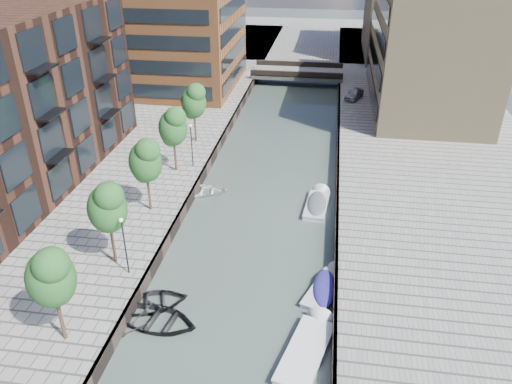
% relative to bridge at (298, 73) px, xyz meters
% --- Properties ---
extents(water, '(300.00, 300.00, 0.00)m').
position_rel_bridge_xyz_m(water, '(0.00, -32.00, -1.39)').
color(water, '#38473F').
rests_on(water, ground).
extents(quay_right, '(20.00, 140.00, 1.00)m').
position_rel_bridge_xyz_m(quay_right, '(16.00, -32.00, -0.89)').
color(quay_right, gray).
rests_on(quay_right, ground).
extents(quay_wall_left, '(0.25, 140.00, 1.00)m').
position_rel_bridge_xyz_m(quay_wall_left, '(-6.10, -32.00, -0.89)').
color(quay_wall_left, '#332823').
rests_on(quay_wall_left, ground).
extents(quay_wall_right, '(0.25, 140.00, 1.00)m').
position_rel_bridge_xyz_m(quay_wall_right, '(6.10, -32.00, -0.89)').
color(quay_wall_right, '#332823').
rests_on(quay_wall_right, ground).
extents(far_closure, '(80.00, 40.00, 1.00)m').
position_rel_bridge_xyz_m(far_closure, '(0.00, 28.00, -0.89)').
color(far_closure, gray).
rests_on(far_closure, ground).
extents(tan_block_near, '(12.00, 25.00, 14.00)m').
position_rel_bridge_xyz_m(tan_block_near, '(16.00, -10.00, 6.61)').
color(tan_block_near, '#98855D').
rests_on(tan_block_near, quay_right).
extents(tan_block_far, '(12.00, 20.00, 16.00)m').
position_rel_bridge_xyz_m(tan_block_far, '(16.00, 16.00, 7.61)').
color(tan_block_far, '#98855D').
rests_on(tan_block_far, quay_right).
extents(bridge, '(13.00, 6.00, 1.30)m').
position_rel_bridge_xyz_m(bridge, '(0.00, 0.00, 0.00)').
color(bridge, gray).
rests_on(bridge, ground).
extents(tree_2, '(2.50, 2.50, 5.95)m').
position_rel_bridge_xyz_m(tree_2, '(-8.50, -54.00, 3.92)').
color(tree_2, '#382619').
rests_on(tree_2, quay_left).
extents(tree_3, '(2.50, 2.50, 5.95)m').
position_rel_bridge_xyz_m(tree_3, '(-8.50, -47.00, 3.92)').
color(tree_3, '#382619').
rests_on(tree_3, quay_left).
extents(tree_4, '(2.50, 2.50, 5.95)m').
position_rel_bridge_xyz_m(tree_4, '(-8.50, -40.00, 3.92)').
color(tree_4, '#382619').
rests_on(tree_4, quay_left).
extents(tree_5, '(2.50, 2.50, 5.95)m').
position_rel_bridge_xyz_m(tree_5, '(-8.50, -33.00, 3.92)').
color(tree_5, '#382619').
rests_on(tree_5, quay_left).
extents(tree_6, '(2.50, 2.50, 5.95)m').
position_rel_bridge_xyz_m(tree_6, '(-8.50, -26.00, 3.92)').
color(tree_6, '#382619').
rests_on(tree_6, quay_left).
extents(lamp_1, '(0.24, 0.24, 4.12)m').
position_rel_bridge_xyz_m(lamp_1, '(-7.20, -48.00, 2.12)').
color(lamp_1, black).
rests_on(lamp_1, quay_left).
extents(lamp_2, '(0.24, 0.24, 4.12)m').
position_rel_bridge_xyz_m(lamp_2, '(-7.20, -32.00, 2.12)').
color(lamp_2, black).
rests_on(lamp_2, quay_left).
extents(sloop_1, '(5.63, 4.43, 1.06)m').
position_rel_bridge_xyz_m(sloop_1, '(-4.32, -51.22, -1.39)').
color(sloop_1, black).
rests_on(sloop_1, ground).
extents(sloop_3, '(4.62, 3.64, 0.86)m').
position_rel_bridge_xyz_m(sloop_3, '(-5.40, -35.13, -1.39)').
color(sloop_3, white).
rests_on(sloop_3, ground).
extents(sloop_4, '(5.54, 4.85, 0.96)m').
position_rel_bridge_xyz_m(sloop_4, '(-5.17, -49.77, -1.39)').
color(sloop_4, black).
rests_on(sloop_4, ground).
extents(motorboat_2, '(3.30, 5.96, 1.89)m').
position_rel_bridge_xyz_m(motorboat_2, '(4.74, -51.69, -1.28)').
color(motorboat_2, white).
rests_on(motorboat_2, ground).
extents(motorboat_3, '(3.04, 4.84, 1.53)m').
position_rel_bridge_xyz_m(motorboat_3, '(5.55, -46.51, -1.20)').
color(motorboat_3, silver).
rests_on(motorboat_3, ground).
extents(motorboat_4, '(2.13, 5.10, 1.66)m').
position_rel_bridge_xyz_m(motorboat_4, '(4.48, -35.75, -1.19)').
color(motorboat_4, silver).
rests_on(motorboat_4, ground).
extents(car, '(2.81, 4.09, 1.29)m').
position_rel_bridge_xyz_m(car, '(7.93, -9.75, 0.26)').
color(car, '#9DA0A1').
rests_on(car, quay_right).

